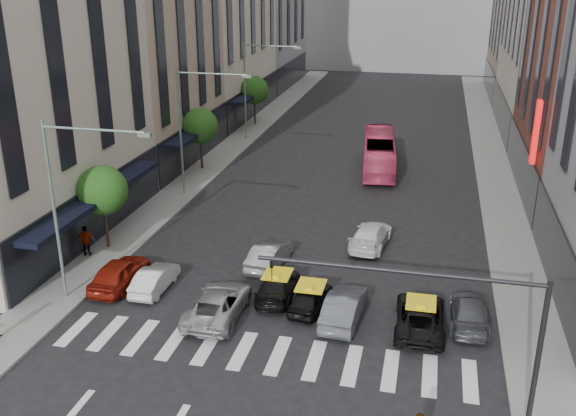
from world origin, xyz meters
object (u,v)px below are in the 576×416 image
Objects in this scene: pedestrian_far at (86,241)px; streetlamp_near at (69,189)px; taxi_center at (311,297)px; car_white_front at (155,279)px; streetlamp_mid at (192,116)px; taxi_left at (278,285)px; bus at (379,153)px; streetlamp_far at (255,78)px; car_red at (120,273)px.

streetlamp_near is at bearing 102.84° from pedestrian_far.
streetlamp_near is 2.49× the size of taxi_center.
streetlamp_mid is at bearing -77.70° from car_white_front.
car_white_front is at bearing 3.61° from taxi_left.
car_white_front is (3.04, -14.12, -5.29)m from streetlamp_mid.
streetlamp_near is at bearing 12.68° from taxi_left.
bus is (2.93, 22.68, 0.81)m from taxi_left.
taxi_left is 11.90m from pedestrian_far.
taxi_center is at bearing -51.70° from streetlamp_mid.
car_white_front reaches higher than taxi_center.
streetlamp_mid is 16.03m from bus.
streetlamp_far is at bearing -75.02° from taxi_left.
taxi_center is 2.01× the size of pedestrian_far.
taxi_left reaches higher than car_white_front.
car_red is 10.15m from taxi_center.
pedestrian_far reaches higher than taxi_center.
streetlamp_mid is 2.49× the size of taxi_center.
taxi_center is (8.19, -0.11, -0.00)m from car_white_front.
streetlamp_mid is at bearing -115.52° from pedestrian_far.
streetlamp_far reaches higher than car_red.
streetlamp_mid is at bearing 31.29° from bus.
streetlamp_near reaches higher than car_white_front.
streetlamp_far is at bearing -87.08° from car_red.
streetlamp_mid is at bearing -90.00° from streetlamp_far.
taxi_center is 13.87m from pedestrian_far.
car_red is at bearing 127.28° from pedestrian_far.
car_red is at bearing 0.23° from car_white_front.
streetlamp_near is at bearing 31.82° from car_white_front.
streetlamp_far reaches higher than pedestrian_far.
streetlamp_mid is at bearing -84.74° from car_red.
taxi_left is 0.42× the size of bus.
streetlamp_near and streetlamp_far have the same top height.
streetlamp_far is 32.68m from taxi_center.
streetlamp_near is 11.07m from taxi_left.
pedestrian_far is (-13.57, 2.85, 0.43)m from taxi_center.
streetlamp_mid is 12.59m from pedestrian_far.
car_white_front is 0.87× the size of taxi_left.
car_red is at bearing 58.71° from bus.
car_red is at bearing 2.15° from taxi_left.
car_red is at bearing 59.89° from streetlamp_near.
streetlamp_mid reaches higher than car_red.
pedestrian_far is at bearing -37.93° from car_red.
streetlamp_mid is (0.00, 16.00, 0.00)m from streetlamp_near.
car_white_front is (3.04, -30.12, -5.29)m from streetlamp_far.
pedestrian_far is at bearing -101.59° from streetlamp_mid.
taxi_center is at bearing -179.72° from car_red.
taxi_center is 0.35× the size of bus.
pedestrian_far is at bearing 48.99° from bus.
streetlamp_near is 7.10m from pedestrian_far.
taxi_left is 2.41× the size of pedestrian_far.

